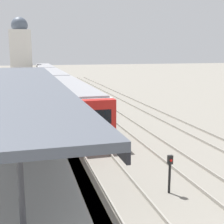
# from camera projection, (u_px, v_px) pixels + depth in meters

# --- Properties ---
(platform_canopy) EXTENTS (4.00, 26.04, 3.00)m
(platform_canopy) POSITION_uv_depth(u_px,v_px,m) (22.00, 82.00, 17.34)
(platform_canopy) COLOR #4C515B
(platform_canopy) RESTS_ON station_platform
(person_on_platform) EXTENTS (0.40, 0.22, 1.66)m
(person_on_platform) POSITION_uv_depth(u_px,v_px,m) (41.00, 114.00, 18.20)
(person_on_platform) COLOR #2D2D33
(person_on_platform) RESTS_ON station_platform
(train_near) EXTENTS (2.68, 49.46, 3.02)m
(train_near) POSITION_uv_depth(u_px,v_px,m) (54.00, 81.00, 40.80)
(train_near) COLOR red
(train_near) RESTS_ON ground_plane
(signal_post_near) EXTENTS (0.20, 0.21, 1.58)m
(signal_post_near) POSITION_uv_depth(u_px,v_px,m) (170.00, 170.00, 12.33)
(signal_post_near) COLOR black
(signal_post_near) RESTS_ON ground_plane
(distant_domed_building) EXTENTS (4.00, 4.00, 11.85)m
(distant_domed_building) POSITION_uv_depth(u_px,v_px,m) (21.00, 50.00, 59.77)
(distant_domed_building) COLOR silver
(distant_domed_building) RESTS_ON ground_plane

